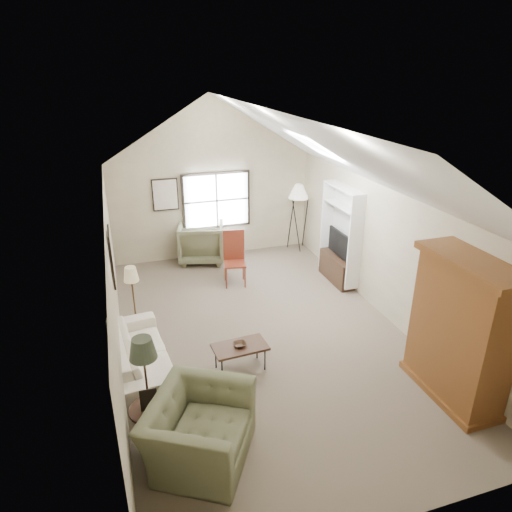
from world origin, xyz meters
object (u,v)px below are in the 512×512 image
object	(u,v)px
sofa	(141,353)
armchair_far	(202,241)
coffee_table	(240,357)
side_chair	(235,259)
side_table	(152,424)
armoire	(461,330)
armchair_near	(199,430)

from	to	relation	value
sofa	armchair_far	distance (m)	4.50
coffee_table	side_chair	distance (m)	3.14
armchair_far	side_table	xyz separation A→B (m)	(-1.82, -5.71, -0.24)
armchair_far	armoire	bearing A→B (deg)	127.12
armchair_near	sofa	bearing A→B (deg)	45.46
side_table	sofa	bearing A→B (deg)	90.00
armchair_near	armchair_far	world-z (taller)	armchair_far
side_chair	sofa	bearing A→B (deg)	-121.10
side_table	side_chair	bearing A→B (deg)	61.42
armchair_far	coffee_table	xyz separation A→B (m)	(-0.30, -4.58, -0.28)
armoire	coffee_table	xyz separation A→B (m)	(-2.86, 1.52, -0.88)
armoire	sofa	distance (m)	4.88
side_table	armchair_near	bearing A→B (deg)	-39.19
armoire	side_chair	xyz separation A→B (m)	(-2.12, 4.54, -0.49)
armchair_far	side_chair	bearing A→B (deg)	120.09
armoire	coffee_table	world-z (taller)	armoire
armchair_far	coffee_table	size ratio (longest dim) A/B	1.29
armoire	armchair_near	xyz separation A→B (m)	(-3.83, -0.06, -0.67)
sofa	coffee_table	world-z (taller)	sofa
armoire	armchair_far	size ratio (longest dim) A/B	1.98
armchair_near	coffee_table	world-z (taller)	armchair_near
armchair_near	side_chair	bearing A→B (deg)	10.03
armoire	side_table	bearing A→B (deg)	174.86
armchair_near	side_chair	size ratio (longest dim) A/B	1.08
coffee_table	side_chair	size ratio (longest dim) A/B	0.71
side_table	coffee_table	bearing A→B (deg)	36.43
coffee_table	side_table	xyz separation A→B (m)	(-1.52, -1.12, 0.05)
sofa	armoire	bearing A→B (deg)	-120.17
armchair_near	armoire	bearing A→B (deg)	-58.75
sofa	side_table	world-z (taller)	sofa
armchair_far	coffee_table	world-z (taller)	armchair_far
side_table	side_chair	distance (m)	4.74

